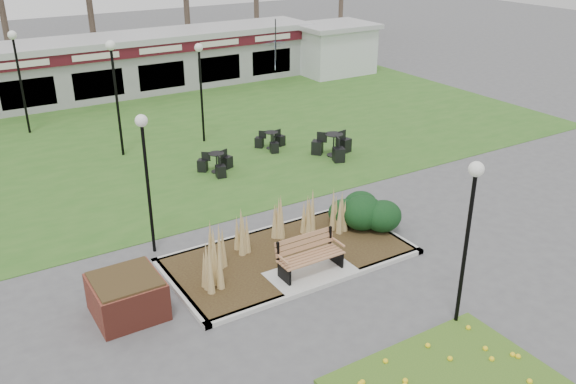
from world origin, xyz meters
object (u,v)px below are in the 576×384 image
bistro_set_b (217,166)px  lamp_post_near_left (145,154)px  brick_planter (127,296)px  service_hut (334,48)px  lamp_post_mid_right (17,60)px  food_pavilion (89,69)px  bistro_set_c (334,148)px  bistro_set_d (271,143)px  lamp_post_near_right (471,209)px  lamp_post_mid_left (114,73)px  lamp_post_far_right (200,71)px  park_bench (309,254)px  patio_umbrella (276,55)px

bistro_set_b → lamp_post_near_left: bearing=-132.7°
lamp_post_near_left → brick_planter: bearing=-121.8°
service_hut → lamp_post_mid_right: (-17.30, -2.24, 1.63)m
food_pavilion → bistro_set_c: (5.46, -13.15, -1.17)m
bistro_set_b → bistro_set_d: bearing=20.8°
lamp_post_near_right → lamp_post_mid_left: lamp_post_mid_left is taller
food_pavilion → lamp_post_far_right: 9.37m
bistro_set_c → bistro_set_d: size_ratio=1.30×
lamp_post_mid_left → bistro_set_b: (2.29, -3.44, -2.89)m
park_bench → lamp_post_near_left: lamp_post_near_left is taller
service_hut → brick_planter: bearing=-136.5°
food_pavilion → lamp_post_near_left: (-2.89, -16.53, 1.32)m
service_hut → patio_umbrella: bearing=180.0°
food_pavilion → patio_umbrella: (9.57, -1.96, -0.04)m
service_hut → bistro_set_b: size_ratio=3.36×
food_pavilion → lamp_post_near_right: bearing=-85.9°
brick_planter → lamp_post_far_right: lamp_post_far_right is taller
lamp_post_near_right → bistro_set_d: 12.36m
food_pavilion → service_hut: 13.64m
park_bench → lamp_post_mid_left: (-1.29, 10.84, 2.56)m
bistro_set_b → brick_planter: bearing=-129.1°
food_pavilion → bistro_set_c: 14.29m
lamp_post_near_left → lamp_post_near_right: (4.55, -6.59, 0.01)m
lamp_post_near_left → patio_umbrella: 19.22m
service_hut → lamp_post_mid_right: bearing=-172.6°
lamp_post_mid_left → lamp_post_mid_right: size_ratio=1.02×
brick_planter → lamp_post_near_right: 7.71m
brick_planter → bistro_set_d: brick_planter is taller
lamp_post_near_right → lamp_post_far_right: size_ratio=0.98×
food_pavilion → lamp_post_far_right: bearing=-77.6°
lamp_post_mid_left → lamp_post_mid_right: bearing=118.2°
lamp_post_near_right → bistro_set_c: (3.80, 9.97, -2.50)m
lamp_post_near_right → bistro_set_b: (-0.66, 10.80, -2.55)m
food_pavilion → lamp_post_mid_right: lamp_post_mid_right is taller
patio_umbrella → lamp_post_mid_right: bearing=-170.5°
brick_planter → lamp_post_mid_left: bearing=72.9°
lamp_post_far_right → bistro_set_b: lamp_post_far_right is taller
lamp_post_near_right → lamp_post_far_right: 14.07m
food_pavilion → lamp_post_near_right: size_ratio=6.40×
brick_planter → lamp_post_near_left: size_ratio=0.39×
lamp_post_near_left → lamp_post_near_right: 8.01m
lamp_post_mid_left → bistro_set_d: size_ratio=3.53×
patio_umbrella → bistro_set_b: bearing=-129.6°
lamp_post_near_left → service_hut: bearing=41.6°
lamp_post_near_right → patio_umbrella: size_ratio=1.69×
lamp_post_near_right → bistro_set_b: size_ratio=2.94×
lamp_post_mid_right → food_pavilion: bearing=47.9°
food_pavilion → lamp_post_mid_left: 9.13m
park_bench → service_hut: size_ratio=0.39×
brick_planter → bistro_set_b: size_ratio=1.15×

